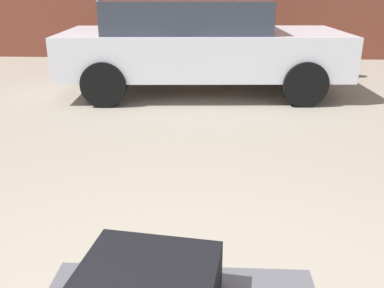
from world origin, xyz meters
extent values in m
cube|color=silver|center=(-0.04, 5.41, 0.64)|extent=(4.39, 2.04, 0.64)
cube|color=#2D333D|center=(-0.28, 5.40, 1.19)|extent=(2.49, 1.71, 0.46)
cylinder|color=black|center=(1.33, 6.34, 0.32)|extent=(0.65, 0.26, 0.64)
cylinder|color=black|center=(1.43, 4.64, 0.32)|extent=(0.65, 0.26, 0.64)
cylinder|color=black|center=(-1.50, 6.18, 0.32)|extent=(0.65, 0.26, 0.64)
cylinder|color=black|center=(-1.40, 4.48, 0.32)|extent=(0.65, 0.26, 0.64)
cylinder|color=#72665B|center=(2.49, 6.63, 0.34)|extent=(0.25, 0.25, 0.68)
cylinder|color=slate|center=(-1.52, 4.97, 1.19)|extent=(0.07, 0.07, 2.38)
camera|label=1|loc=(0.12, -1.34, 1.66)|focal=39.68mm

